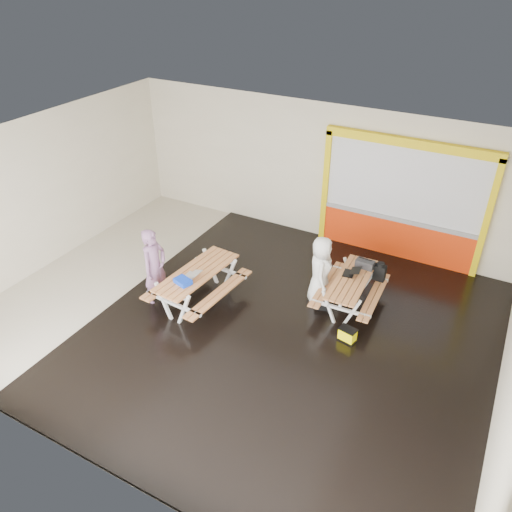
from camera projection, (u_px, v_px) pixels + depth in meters
The scene contains 14 objects.
room at pixel (233, 244), 9.48m from camera, with size 10.02×8.02×3.52m.
deck at pixel (290, 335), 9.89m from camera, with size 7.50×7.98×0.05m, color black.
kiosk at pixel (401, 203), 11.68m from camera, with size 3.88×0.16×3.00m.
picnic_table_left at pixel (197, 279), 10.48m from camera, with size 1.54×2.15×0.82m.
picnic_table_right at pixel (351, 285), 10.40m from camera, with size 1.30×1.86×0.73m.
person_left at pixel (155, 268), 10.43m from camera, with size 0.64×0.42×1.75m, color slate.
person_right at pixel (321, 271), 10.50m from camera, with size 0.76×0.49×1.55m, color white.
laptop_left at pixel (192, 275), 10.18m from camera, with size 0.34×0.31×0.14m.
laptop_right at pixel (351, 272), 10.42m from camera, with size 0.38×0.35×0.15m.
blue_pouch at pixel (183, 281), 10.00m from camera, with size 0.34×0.24×0.10m, color #0E35C0.
toolbox at pixel (365, 264), 10.62m from camera, with size 0.40×0.22×0.22m.
backpack at pixel (380, 272), 10.64m from camera, with size 0.25×0.16×0.42m.
dark_case at pixel (324, 304), 10.58m from camera, with size 0.35×0.27×0.13m, color black.
fluke_bag at pixel (347, 335), 9.65m from camera, with size 0.37×0.28×0.29m.
Camera 1 is at (4.28, -6.97, 6.57)m, focal length 35.26 mm.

